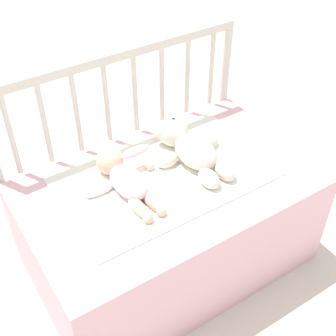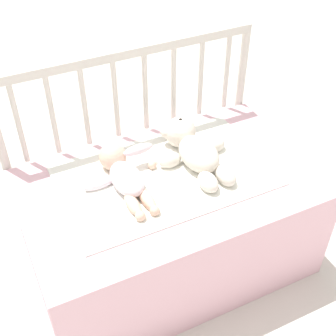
% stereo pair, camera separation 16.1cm
% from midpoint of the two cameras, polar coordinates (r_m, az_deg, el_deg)
% --- Properties ---
extents(ground_plane, '(12.00, 12.00, 0.00)m').
position_cam_midpoint_polar(ground_plane, '(2.08, -2.08, -11.17)').
color(ground_plane, silver).
extents(crib_mattress, '(1.10, 0.67, 0.46)m').
position_cam_midpoint_polar(crib_mattress, '(1.91, -2.24, -6.90)').
color(crib_mattress, '#EDB7C6').
rests_on(crib_mattress, ground_plane).
extents(crib_rail, '(1.10, 0.04, 0.84)m').
position_cam_midpoint_polar(crib_rail, '(1.93, -8.07, 7.04)').
color(crib_rail, beige).
rests_on(crib_rail, ground_plane).
extents(blanket, '(0.79, 0.49, 0.01)m').
position_cam_midpoint_polar(blanket, '(1.77, -3.20, -1.06)').
color(blanket, white).
rests_on(blanket, crib_mattress).
extents(teddy_bear, '(0.29, 0.40, 0.13)m').
position_cam_midpoint_polar(teddy_bear, '(1.82, 0.10, 2.48)').
color(teddy_bear, silver).
rests_on(teddy_bear, crib_mattress).
extents(baby, '(0.30, 0.38, 0.11)m').
position_cam_midpoint_polar(baby, '(1.71, -8.06, -1.30)').
color(baby, white).
rests_on(baby, crib_mattress).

